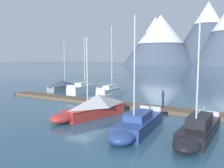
{
  "coord_description": "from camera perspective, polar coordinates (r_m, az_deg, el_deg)",
  "views": [
    {
      "loc": [
        12.65,
        -17.5,
        4.82
      ],
      "look_at": [
        0.0,
        6.0,
        2.0
      ],
      "focal_mm": 37.43,
      "sensor_mm": 36.0,
      "label": 1
    }
  ],
  "objects": [
    {
      "name": "sailboat_far_berth",
      "position": [
        15.79,
        6.01,
        -9.78
      ],
      "size": [
        2.14,
        6.75,
        7.53
      ],
      "color": "navy",
      "rests_on": "ground"
    },
    {
      "name": "sailboat_mid_dock_port",
      "position": [
        30.74,
        -0.23,
        -1.75
      ],
      "size": [
        1.43,
        5.83,
        9.1
      ],
      "color": "silver",
      "rests_on": "ground"
    },
    {
      "name": "person_on_dock",
      "position": [
        22.53,
        12.38,
        -3.2
      ],
      "size": [
        0.29,
        0.58,
        1.69
      ],
      "color": "#232328",
      "rests_on": "dock"
    },
    {
      "name": "mountain_west_summit",
      "position": [
        241.91,
        10.46,
        10.46
      ],
      "size": [
        57.85,
        57.85,
        46.68
      ],
      "color": "#4C566B",
      "rests_on": "ground"
    },
    {
      "name": "sailboat_second_berth",
      "position": [
        34.34,
        -6.75,
        -0.99
      ],
      "size": [
        1.81,
        6.97,
        8.01
      ],
      "color": "white",
      "rests_on": "ground"
    },
    {
      "name": "sailboat_outer_slip",
      "position": [
        15.43,
        20.23,
        -10.48
      ],
      "size": [
        2.06,
        6.88,
        7.22
      ],
      "color": "black",
      "rests_on": "ground"
    },
    {
      "name": "dock",
      "position": [
        25.38,
        -2.15,
        -4.59
      ],
      "size": [
        27.6,
        3.66,
        0.3
      ],
      "color": "brown",
      "rests_on": "ground"
    },
    {
      "name": "sailboat_mid_dock_starboard",
      "position": [
        19.76,
        -4.7,
        -5.56
      ],
      "size": [
        3.62,
        7.11,
        6.58
      ],
      "color": "#B2332D",
      "rests_on": "ground"
    },
    {
      "name": "ground_plane",
      "position": [
        22.12,
        -7.43,
        -6.6
      ],
      "size": [
        700.0,
        700.0,
        0.0
      ],
      "primitive_type": "plane",
      "color": "#335B75"
    },
    {
      "name": "mountain_central_massif",
      "position": [
        213.32,
        11.74,
        10.9
      ],
      "size": [
        66.66,
        66.66,
        43.61
      ],
      "color": "#4C566B",
      "rests_on": "ground"
    },
    {
      "name": "sailboat_nearest_berth",
      "position": [
        37.58,
        -11.79,
        -0.35
      ],
      "size": [
        1.72,
        6.9,
        7.62
      ],
      "color": "#93939E",
      "rests_on": "ground"
    },
    {
      "name": "mountain_shoulder_ridge",
      "position": [
        224.74,
        22.3,
        11.53
      ],
      "size": [
        63.98,
        63.98,
        54.63
      ],
      "color": "#424C60",
      "rests_on": "ground"
    }
  ]
}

